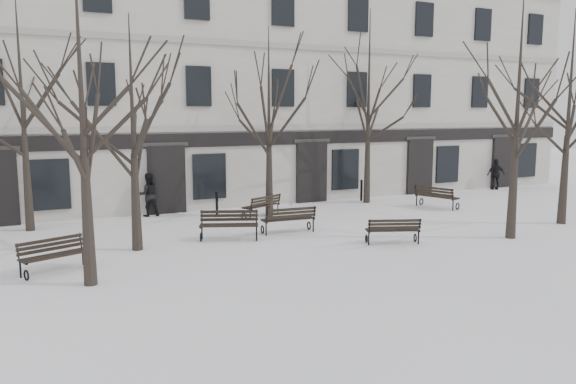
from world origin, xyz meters
TOP-DOWN VIEW (x-y plane):
  - ground at (0.00, 0.00)m, footprint 100.00×100.00m
  - building at (0.00, 12.96)m, footprint 40.40×10.20m
  - tree_0 at (-7.71, -1.23)m, footprint 5.63×5.63m
  - tree_1 at (-5.94, 1.92)m, footprint 5.06×5.06m
  - tree_2 at (5.98, -1.97)m, footprint 5.77×5.77m
  - tree_3 at (9.76, -0.98)m, footprint 5.69×5.69m
  - tree_4 at (-8.90, 6.61)m, footprint 5.94×5.94m
  - tree_5 at (0.18, 5.46)m, footprint 5.40×5.40m
  - tree_6 at (5.82, 6.64)m, footprint 6.31×6.31m
  - bench_0 at (-8.44, 0.38)m, footprint 1.91×1.26m
  - bench_1 at (-0.56, 2.09)m, footprint 1.96×0.82m
  - bench_2 at (1.79, -0.92)m, footprint 1.83×1.22m
  - bench_3 at (-2.84, 2.04)m, footprint 2.06×1.39m
  - bench_4 at (-0.17, 5.37)m, footprint 1.89×1.35m
  - bench_5 at (7.80, 4.00)m, footprint 1.27×2.08m
  - bollard_a at (-1.74, 6.57)m, footprint 0.13×0.13m
  - bollard_b at (5.87, 7.18)m, footprint 0.13×0.13m
  - pedestrian_b at (-4.36, 7.60)m, footprint 0.92×0.74m
  - pedestrian_c at (14.86, 7.30)m, footprint 1.09×0.72m

SIDE VIEW (x-z plane):
  - ground at x=0.00m, z-range 0.00..0.00m
  - pedestrian_b at x=-4.36m, z-range -0.90..0.90m
  - pedestrian_c at x=14.86m, z-range -0.86..0.86m
  - bench_2 at x=1.79m, z-range 0.04..0.92m
  - bench_4 at x=-0.17m, z-range 0.04..0.95m
  - bench_0 at x=-8.44m, z-range 0.04..0.96m
  - bench_1 at x=-0.56m, z-range 0.04..1.01m
  - bollard_a at x=-1.74m, z-range 0.04..1.04m
  - bench_3 at x=-2.84m, z-range 0.04..1.03m
  - bench_5 at x=7.80m, z-range 0.04..1.04m
  - bollard_b at x=5.87m, z-range 0.04..1.09m
  - tree_1 at x=-5.94m, z-range 0.90..8.13m
  - tree_5 at x=0.18m, z-range 0.97..8.69m
  - tree_0 at x=-7.71m, z-range 1.01..9.05m
  - tree_3 at x=9.76m, z-range 1.02..9.15m
  - tree_2 at x=5.98m, z-range 1.03..9.27m
  - tree_4 at x=-8.90m, z-range 1.06..9.55m
  - building at x=0.00m, z-range -0.18..11.22m
  - tree_6 at x=5.82m, z-range 1.13..10.14m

